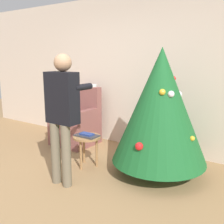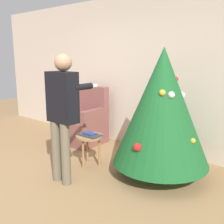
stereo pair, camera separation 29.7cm
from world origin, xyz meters
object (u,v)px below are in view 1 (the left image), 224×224
Objects in this scene: side_stool at (87,141)px; armchair at (77,124)px; person_standing at (62,108)px; christmas_tree at (160,106)px.

armchair is at bearing 139.25° from side_stool.
christmas_tree is at bearing 46.30° from person_standing.
christmas_tree is 1.31m from person_standing.
armchair is at bearing 168.63° from christmas_tree.
christmas_tree is 1.99m from armchair.
person_standing is 0.84m from side_stool.
armchair is 0.64× the size of person_standing.
armchair reaches higher than side_stool.
side_stool is at bearing 99.01° from person_standing.
side_stool is (-0.99, -0.37, -0.58)m from christmas_tree.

